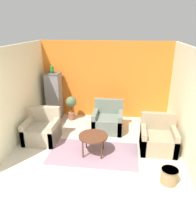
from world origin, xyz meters
TOP-DOWN VIEW (x-y plane):
  - ground_plane at (0.00, 0.00)m, footprint 20.00×20.00m
  - wall_back_accent at (0.00, 3.75)m, footprint 4.31×0.06m
  - wall_left at (-2.12, 1.86)m, footprint 0.06×3.72m
  - wall_right at (2.12, 1.86)m, footprint 0.06×3.72m
  - area_rug at (-0.04, 1.28)m, footprint 2.18×1.23m
  - coffee_table at (-0.04, 1.28)m, footprint 0.71×0.71m
  - armchair_left at (-1.52, 1.76)m, footprint 0.87×0.81m
  - armchair_right at (1.55, 1.68)m, footprint 0.87×0.81m
  - armchair_middle at (0.20, 2.62)m, footprint 0.87×0.81m
  - birdcage at (-1.68, 3.39)m, footprint 0.48×0.48m
  - parrot at (-1.68, 3.39)m, footprint 0.12×0.21m
  - potted_plant at (-1.08, 3.27)m, footprint 0.37×0.34m
  - wicker_basket at (1.63, 0.41)m, footprint 0.35×0.35m

SIDE VIEW (x-z plane):
  - ground_plane at x=0.00m, z-range 0.00..0.00m
  - area_rug at x=-0.04m, z-range 0.00..0.01m
  - wicker_basket at x=1.63m, z-range 0.01..0.33m
  - armchair_left at x=-1.52m, z-range -0.15..0.74m
  - armchair_right at x=1.55m, z-range -0.15..0.74m
  - armchair_middle at x=0.20m, z-range -0.15..0.74m
  - coffee_table at x=-0.04m, z-range 0.21..0.71m
  - potted_plant at x=-1.08m, z-range 0.12..0.92m
  - birdcage at x=-1.68m, z-range 0.00..1.53m
  - wall_back_accent at x=0.00m, z-range 0.00..2.52m
  - wall_left at x=-2.12m, z-range 0.00..2.52m
  - wall_right at x=2.12m, z-range 0.00..2.52m
  - parrot at x=-1.68m, z-range 1.52..1.77m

